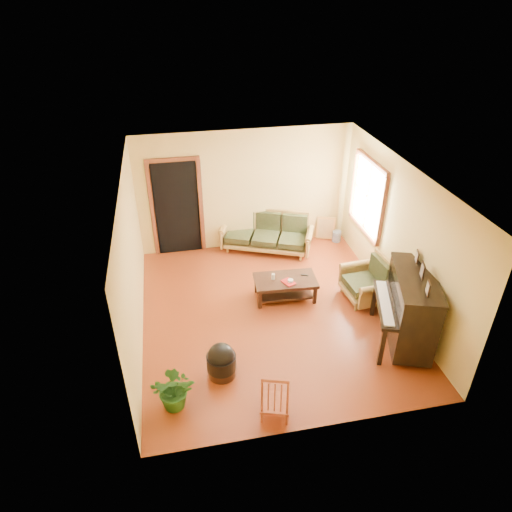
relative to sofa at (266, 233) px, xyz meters
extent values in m
plane|color=#64210D|center=(-0.39, -2.18, -0.41)|extent=(5.00, 5.00, 0.00)
cube|color=black|center=(-1.84, 0.30, 0.61)|extent=(1.08, 0.16, 2.05)
cube|color=white|center=(1.82, -0.88, 1.09)|extent=(0.12, 1.36, 1.46)
cube|color=olive|center=(0.00, 0.00, 0.00)|extent=(2.09, 1.49, 0.83)
cube|color=black|center=(-0.04, -1.78, -0.21)|extent=(1.17, 0.69, 0.41)
cube|color=olive|center=(1.39, -2.10, 0.01)|extent=(0.88, 0.91, 0.85)
cube|color=black|center=(1.61, -3.32, 0.22)|extent=(1.25, 1.62, 1.26)
cylinder|color=black|center=(-1.45, -3.48, -0.20)|extent=(0.54, 0.54, 0.42)
cube|color=maroon|center=(-0.84, -4.34, 0.00)|extent=(0.50, 0.52, 0.83)
cube|color=gold|center=(1.43, 0.21, -0.14)|extent=(0.42, 0.22, 0.55)
cylinder|color=#3657A4|center=(1.65, 0.05, -0.29)|extent=(0.23, 0.23, 0.24)
imported|color=#215117|center=(-2.15, -3.93, -0.08)|extent=(0.69, 0.63, 0.67)
imported|color=#A51816|center=(-0.09, -1.94, 0.01)|extent=(0.27, 0.30, 0.02)
cylinder|color=silver|center=(-0.25, -1.73, 0.05)|extent=(0.08, 0.08, 0.11)
cylinder|color=silver|center=(0.02, -1.91, 0.03)|extent=(0.12, 0.12, 0.07)
cube|color=black|center=(0.35, -1.73, 0.01)|extent=(0.14, 0.09, 0.01)
camera|label=1|loc=(-1.93, -8.42, 4.74)|focal=32.00mm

